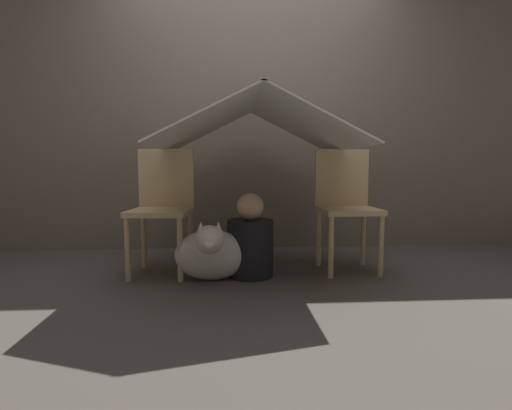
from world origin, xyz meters
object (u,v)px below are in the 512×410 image
(chair_right, at_px, (346,203))
(dog, at_px, (211,252))
(chair_left, at_px, (163,204))
(person_front, at_px, (250,242))

(chair_right, distance_m, dog, 1.04)
(chair_left, relative_size, dog, 1.83)
(chair_right, distance_m, person_front, 0.76)
(person_front, distance_m, dog, 0.29)
(dog, bearing_deg, person_front, 23.55)
(chair_left, height_order, person_front, chair_left)
(chair_left, distance_m, dog, 0.52)
(chair_left, bearing_deg, chair_right, 5.81)
(dog, bearing_deg, chair_right, 15.11)
(person_front, bearing_deg, chair_right, 11.75)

